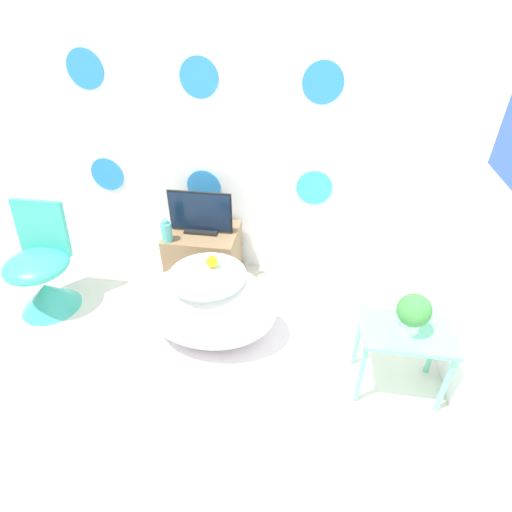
{
  "coord_description": "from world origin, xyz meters",
  "views": [
    {
      "loc": [
        0.8,
        -0.89,
        2.07
      ],
      "look_at": [
        0.53,
        0.91,
        0.8
      ],
      "focal_mm": 28.0,
      "sensor_mm": 36.0,
      "label": 1
    }
  ],
  "objects_px": {
    "bathtub": "(210,305)",
    "tv": "(200,214)",
    "chair": "(43,279)",
    "vase": "(167,231)",
    "potted_plant_left": "(414,312)"
  },
  "relations": [
    {
      "from": "chair",
      "to": "tv",
      "type": "distance_m",
      "value": 1.24
    },
    {
      "from": "bathtub",
      "to": "vase",
      "type": "relative_size",
      "value": 5.16
    },
    {
      "from": "bathtub",
      "to": "potted_plant_left",
      "type": "bearing_deg",
      "value": -11.67
    },
    {
      "from": "bathtub",
      "to": "chair",
      "type": "relative_size",
      "value": 1.11
    },
    {
      "from": "chair",
      "to": "tv",
      "type": "height_order",
      "value": "chair"
    },
    {
      "from": "potted_plant_left",
      "to": "tv",
      "type": "bearing_deg",
      "value": 148.38
    },
    {
      "from": "vase",
      "to": "potted_plant_left",
      "type": "distance_m",
      "value": 1.77
    },
    {
      "from": "bathtub",
      "to": "chair",
      "type": "bearing_deg",
      "value": 174.92
    },
    {
      "from": "bathtub",
      "to": "chair",
      "type": "xyz_separation_m",
      "value": [
        -1.28,
        0.11,
        -0.01
      ]
    },
    {
      "from": "tv",
      "to": "vase",
      "type": "relative_size",
      "value": 2.77
    },
    {
      "from": "bathtub",
      "to": "tv",
      "type": "bearing_deg",
      "value": 108.33
    },
    {
      "from": "tv",
      "to": "vase",
      "type": "distance_m",
      "value": 0.28
    },
    {
      "from": "vase",
      "to": "tv",
      "type": "bearing_deg",
      "value": 37.16
    },
    {
      "from": "tv",
      "to": "bathtub",
      "type": "bearing_deg",
      "value": -71.67
    },
    {
      "from": "bathtub",
      "to": "tv",
      "type": "xyz_separation_m",
      "value": [
        -0.2,
        0.62,
        0.34
      ]
    }
  ]
}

